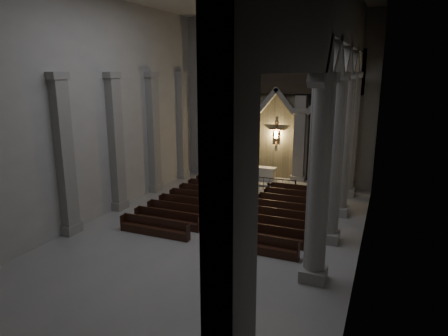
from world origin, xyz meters
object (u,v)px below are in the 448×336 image
object	(u,v)px
altar	(263,173)
candle_stand_right	(308,187)
worshipper	(268,191)
candle_stand_left	(227,176)
pews	(236,210)
altar_rail	(264,181)

from	to	relation	value
altar	candle_stand_right	world-z (taller)	candle_stand_right
candle_stand_right	worshipper	distance (m)	3.23
candle_stand_left	candle_stand_right	xyz separation A→B (m)	(6.19, -0.42, -0.05)
candle_stand_right	worshipper	world-z (taller)	candle_stand_right
candle_stand_right	pews	distance (m)	6.71
altar_rail	worshipper	size ratio (longest dim) A/B	4.29
altar_rail	worshipper	world-z (taller)	worshipper
altar_rail	candle_stand_right	size ratio (longest dim) A/B	3.26
candle_stand_left	worshipper	size ratio (longest dim) A/B	1.49
candle_stand_left	pews	xyz separation A→B (m)	(3.20, -6.42, -0.15)
candle_stand_left	worshipper	xyz separation A→B (m)	(4.10, -2.87, 0.10)
candle_stand_left	worshipper	world-z (taller)	candle_stand_left
altar	pews	bearing A→B (deg)	-84.92
altar_rail	candle_stand_right	bearing A→B (deg)	11.58
candle_stand_right	candle_stand_left	bearing A→B (deg)	176.14
altar	worshipper	distance (m)	4.21
altar_rail	pews	xyz separation A→B (m)	(0.00, -5.39, -0.32)
pews	worshipper	size ratio (longest dim) A/B	8.65
candle_stand_left	worshipper	bearing A→B (deg)	-35.05
candle_stand_right	pews	size ratio (longest dim) A/B	0.15
altar	worshipper	world-z (taller)	altar
candle_stand_left	pews	world-z (taller)	candle_stand_left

